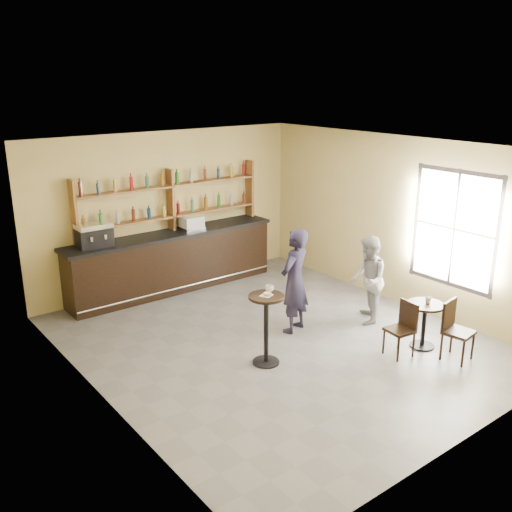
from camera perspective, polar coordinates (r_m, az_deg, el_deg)
floor at (r=9.65m, az=1.98°, el=-8.47°), size 7.00×7.00×0.00m
ceiling at (r=8.72m, az=2.21°, el=10.76°), size 7.00×7.00×0.00m
wall_back at (r=11.87m, az=-8.78°, el=4.57°), size 7.00×0.00×7.00m
wall_front at (r=6.91m, az=21.05°, el=-6.12°), size 7.00×0.00×7.00m
wall_left at (r=7.60m, az=-15.65°, el=-3.40°), size 0.00×7.00×7.00m
wall_right at (r=11.15m, az=14.07°, el=3.39°), size 0.00×7.00×7.00m
window_pane at (r=10.45m, az=19.21°, el=2.55°), size 0.00×2.00×2.00m
window_frame at (r=10.44m, az=19.19°, el=2.55°), size 0.04×1.70×2.10m
shelf_unit at (r=11.71m, az=-8.52°, el=5.46°), size 4.00×0.26×1.40m
liquor_bottles at (r=11.68m, az=-8.56°, el=6.27°), size 3.68×0.10×1.00m
bar_counter at (r=11.77m, az=-8.33°, el=-0.53°), size 4.50×0.88×1.22m
espresso_machine at (r=10.88m, az=-15.88°, el=2.03°), size 0.64×0.42×0.44m
pastry_case at (r=11.80m, az=-6.46°, el=3.34°), size 0.48×0.40×0.27m
pedestal_table at (r=8.71m, az=1.02°, el=-7.39°), size 0.70×0.70×1.12m
napkin at (r=8.49m, az=1.04°, el=-3.96°), size 0.21×0.21×0.00m
donut at (r=8.48m, az=1.14°, el=-3.81°), size 0.13×0.13×0.05m
cup_pedestal at (r=8.62m, az=1.36°, el=-3.27°), size 0.15×0.15×0.10m
man_main at (r=9.69m, az=3.87°, el=-2.50°), size 0.77×0.63×1.82m
cafe_table at (r=9.68m, az=16.43°, el=-6.67°), size 0.79×0.79×0.76m
cup_cafe at (r=9.55m, az=16.83°, el=-4.24°), size 0.12×0.12×0.10m
chair_west at (r=9.27m, az=14.17°, el=-7.15°), size 0.42×0.42×0.88m
chair_south at (r=9.38m, az=19.61°, el=-7.14°), size 0.47×0.47×0.95m
patron_second at (r=10.26m, az=11.10°, el=-2.37°), size 0.97×0.97×1.58m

